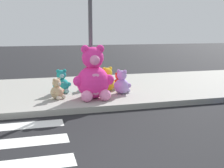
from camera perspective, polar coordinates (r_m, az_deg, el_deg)
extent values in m
cube|color=#9E9B93|center=(8.79, -11.54, -1.57)|extent=(28.00, 4.40, 0.15)
cylinder|color=#4C4C51|center=(7.92, -4.29, 9.49)|extent=(0.11, 0.11, 3.20)
sphere|color=#F22D93|center=(7.50, -3.78, 0.38)|extent=(0.85, 0.85, 0.85)
ellipsoid|color=pink|center=(7.20, -3.29, -0.06)|extent=(0.47, 0.19, 0.55)
sphere|color=#F22D93|center=(7.41, -3.85, 5.22)|extent=(0.56, 0.56, 0.56)
sphere|color=pink|center=(7.18, -3.46, 4.77)|extent=(0.26, 0.26, 0.26)
sphere|color=#F22D93|center=(7.43, -2.38, 6.98)|extent=(0.21, 0.21, 0.21)
sphere|color=#F22D93|center=(7.48, -0.58, 0.87)|extent=(0.27, 0.27, 0.27)
sphere|color=pink|center=(7.26, -1.36, -2.21)|extent=(0.29, 0.29, 0.29)
sphere|color=#F22D93|center=(7.35, -5.37, 6.90)|extent=(0.21, 0.21, 0.21)
sphere|color=#F22D93|center=(7.31, -6.73, 0.56)|extent=(0.27, 0.27, 0.27)
sphere|color=pink|center=(7.17, -5.00, -2.43)|extent=(0.29, 0.29, 0.29)
sphere|color=yellow|center=(8.39, -0.93, 0.09)|extent=(0.43, 0.43, 0.43)
ellipsoid|color=#F0DB80|center=(8.53, -1.40, 0.27)|extent=(0.25, 0.14, 0.28)
sphere|color=yellow|center=(8.34, -0.94, 2.28)|extent=(0.28, 0.28, 0.28)
sphere|color=#F0DB80|center=(8.45, -1.31, 2.28)|extent=(0.13, 0.13, 0.13)
sphere|color=yellow|center=(8.28, -1.56, 3.01)|extent=(0.11, 0.11, 0.11)
sphere|color=yellow|center=(8.35, -2.37, 0.25)|extent=(0.14, 0.14, 0.14)
sphere|color=#F0DB80|center=(8.53, -2.20, -0.71)|extent=(0.15, 0.15, 0.15)
sphere|color=yellow|center=(8.36, -0.33, 3.10)|extent=(0.11, 0.11, 0.11)
sphere|color=yellow|center=(8.53, 0.14, 0.49)|extent=(0.14, 0.14, 0.14)
sphere|color=#F0DB80|center=(8.63, -0.77, -0.56)|extent=(0.15, 0.15, 0.15)
sphere|color=white|center=(8.74, -4.60, 0.23)|extent=(0.35, 0.35, 0.35)
ellipsoid|color=white|center=(8.76, -5.41, 0.25)|extent=(0.15, 0.21, 0.23)
sphere|color=white|center=(8.69, -4.63, 1.94)|extent=(0.23, 0.23, 0.23)
sphere|color=white|center=(8.71, -5.26, 1.86)|extent=(0.11, 0.11, 0.11)
sphere|color=white|center=(8.60, -4.75, 2.47)|extent=(0.09, 0.09, 0.09)
sphere|color=white|center=(8.58, -5.13, 0.20)|extent=(0.11, 0.11, 0.11)
sphere|color=white|center=(8.70, -5.69, -0.62)|extent=(0.12, 0.12, 0.12)
sphere|color=white|center=(8.75, -4.52, 2.63)|extent=(0.09, 0.09, 0.09)
sphere|color=white|center=(8.90, -4.65, 0.61)|extent=(0.11, 0.11, 0.11)
sphere|color=white|center=(8.88, -5.40, -0.37)|extent=(0.12, 0.12, 0.12)
sphere|color=teal|center=(8.30, -9.95, -0.28)|extent=(0.41, 0.41, 0.41)
ellipsoid|color=#7BBFBC|center=(8.15, -9.82, -0.47)|extent=(0.23, 0.10, 0.27)
sphere|color=teal|center=(8.25, -10.02, 1.82)|extent=(0.27, 0.27, 0.27)
sphere|color=#7BBFBC|center=(8.13, -9.91, 1.59)|extent=(0.12, 0.12, 0.12)
sphere|color=teal|center=(8.24, -9.39, 2.60)|extent=(0.10, 0.10, 0.10)
sphere|color=teal|center=(8.27, -8.57, -0.05)|extent=(0.13, 0.13, 0.13)
sphere|color=#7BBFBC|center=(8.17, -8.97, -1.39)|extent=(0.14, 0.14, 0.14)
sphere|color=teal|center=(8.22, -10.70, 2.53)|extent=(0.10, 0.10, 0.10)
sphere|color=teal|center=(8.22, -11.26, -0.21)|extent=(0.13, 0.13, 0.13)
sphere|color=#7BBFBC|center=(8.14, -10.55, -1.49)|extent=(0.14, 0.14, 0.14)
sphere|color=red|center=(8.78, 1.25, 0.14)|extent=(0.30, 0.30, 0.30)
ellipsoid|color=#DB7B7B|center=(8.87, 0.91, 0.25)|extent=(0.18, 0.10, 0.19)
sphere|color=red|center=(8.74, 1.26, 1.57)|extent=(0.20, 0.20, 0.20)
sphere|color=#DB7B7B|center=(8.82, 0.99, 1.58)|extent=(0.09, 0.09, 0.09)
sphere|color=red|center=(8.70, 0.86, 2.05)|extent=(0.07, 0.07, 0.07)
sphere|color=red|center=(8.74, 0.32, 0.24)|extent=(0.09, 0.09, 0.09)
sphere|color=#DB7B7B|center=(8.87, 0.38, -0.40)|extent=(0.10, 0.10, 0.10)
sphere|color=red|center=(8.76, 1.65, 2.11)|extent=(0.07, 0.07, 0.07)
sphere|color=red|center=(8.88, 1.94, 0.40)|extent=(0.09, 0.09, 0.09)
sphere|color=#DB7B7B|center=(8.95, 1.31, -0.30)|extent=(0.10, 0.10, 0.10)
sphere|color=#B28CD8|center=(8.03, 1.94, -0.47)|extent=(0.42, 0.42, 0.42)
ellipsoid|color=silver|center=(8.17, 2.36, -0.28)|extent=(0.23, 0.22, 0.27)
sphere|color=#B28CD8|center=(7.98, 1.95, 1.73)|extent=(0.27, 0.27, 0.27)
sphere|color=silver|center=(8.09, 2.28, 1.73)|extent=(0.13, 0.13, 0.13)
sphere|color=#B28CD8|center=(8.00, 1.33, 2.55)|extent=(0.10, 0.10, 0.10)
sphere|color=#B28CD8|center=(8.15, 0.81, -0.06)|extent=(0.13, 0.13, 0.13)
sphere|color=silver|center=(8.27, 1.70, -1.11)|extent=(0.14, 0.14, 0.14)
sphere|color=#B28CD8|center=(7.92, 2.59, 2.46)|extent=(0.10, 0.10, 0.10)
sphere|color=#B28CD8|center=(8.00, 3.39, -0.30)|extent=(0.13, 0.13, 0.13)
sphere|color=silver|center=(8.18, 3.17, -1.25)|extent=(0.14, 0.14, 0.14)
sphere|color=tan|center=(7.61, -10.88, -1.64)|extent=(0.34, 0.34, 0.34)
ellipsoid|color=beige|center=(7.52, -10.25, -1.76)|extent=(0.19, 0.17, 0.22)
sphere|color=tan|center=(7.56, -10.95, 0.21)|extent=(0.22, 0.22, 0.22)
sphere|color=beige|center=(7.49, -10.45, 0.04)|extent=(0.10, 0.10, 0.10)
sphere|color=tan|center=(7.59, -10.55, 0.95)|extent=(0.08, 0.08, 0.08)
sphere|color=tan|center=(7.68, -9.81, -1.29)|extent=(0.10, 0.10, 0.10)
sphere|color=beige|center=(7.59, -9.60, -2.47)|extent=(0.12, 0.12, 0.12)
sphere|color=tan|center=(7.49, -11.40, 0.78)|extent=(0.08, 0.08, 0.08)
sphere|color=tan|center=(7.47, -11.55, -1.70)|extent=(0.10, 0.10, 0.10)
sphere|color=beige|center=(7.47, -10.61, -2.73)|extent=(0.12, 0.12, 0.12)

